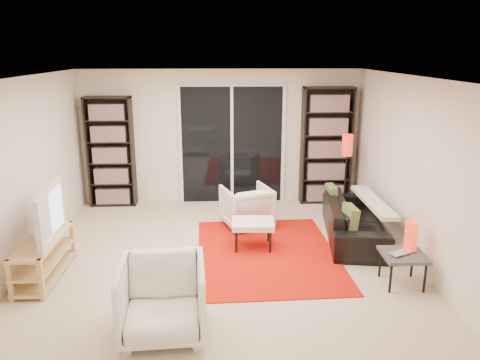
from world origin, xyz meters
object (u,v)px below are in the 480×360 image
at_px(sofa, 354,219).
at_px(side_table, 403,257).
at_px(bookshelf_right, 326,146).
at_px(armchair_back, 247,206).
at_px(bookshelf_left, 111,152).
at_px(floor_lamp, 347,153).
at_px(armchair_front, 163,299).
at_px(tv_stand, 44,257).
at_px(ottoman, 253,225).

bearing_deg(sofa, side_table, -165.35).
bearing_deg(bookshelf_right, sofa, -88.04).
bearing_deg(armchair_back, bookshelf_left, -44.57).
height_order(side_table, floor_lamp, floor_lamp).
bearing_deg(bookshelf_left, armchair_front, -71.71).
height_order(tv_stand, armchair_front, armchair_front).
bearing_deg(ottoman, bookshelf_right, 54.24).
relative_size(bookshelf_left, armchair_front, 2.31).
distance_m(armchair_back, armchair_front, 3.07).
bearing_deg(tv_stand, floor_lamp, 27.87).
xyz_separation_m(sofa, side_table, (0.17, -1.47, 0.07)).
height_order(bookshelf_left, tv_stand, bookshelf_left).
distance_m(tv_stand, ottoman, 2.74).
bearing_deg(armchair_back, tv_stand, 14.30).
relative_size(bookshelf_right, armchair_front, 2.49).
relative_size(bookshelf_right, tv_stand, 1.68).
bearing_deg(bookshelf_left, floor_lamp, -7.17).
relative_size(armchair_back, ottoman, 1.19).
bearing_deg(tv_stand, bookshelf_left, 84.99).
distance_m(armchair_back, side_table, 2.66).
height_order(sofa, ottoman, sofa).
bearing_deg(sofa, armchair_back, 78.83).
xyz_separation_m(sofa, floor_lamp, (0.18, 1.22, 0.74)).
xyz_separation_m(armchair_back, side_table, (1.74, -2.01, 0.03)).
bearing_deg(armchair_front, sofa, 39.01).
height_order(ottoman, floor_lamp, floor_lamp).
xyz_separation_m(bookshelf_left, armchair_back, (2.34, -1.19, -0.65)).
xyz_separation_m(bookshelf_right, sofa, (0.06, -1.73, -0.76)).
bearing_deg(sofa, ottoman, 109.25).
xyz_separation_m(bookshelf_right, side_table, (0.23, -3.20, -0.69)).
relative_size(sofa, armchair_front, 2.32).
distance_m(sofa, armchair_back, 1.66).
bearing_deg(armchair_front, bookshelf_right, 54.91).
relative_size(armchair_back, armchair_front, 0.86).
bearing_deg(armchair_back, ottoman, 75.00).
bearing_deg(floor_lamp, side_table, -90.09).
relative_size(bookshelf_left, side_table, 3.81).
distance_m(armchair_front, ottoman, 2.30).
bearing_deg(side_table, bookshelf_right, 94.13).
xyz_separation_m(sofa, armchair_back, (-1.57, 0.54, 0.04)).
xyz_separation_m(armchair_back, ottoman, (0.04, -0.85, 0.02)).
bearing_deg(ottoman, side_table, -34.35).
xyz_separation_m(bookshelf_right, armchair_front, (-2.50, -4.09, -0.67)).
bearing_deg(bookshelf_left, sofa, -23.92).
relative_size(tv_stand, floor_lamp, 0.93).
height_order(armchair_back, ottoman, armchair_back).
bearing_deg(tv_stand, side_table, -5.22).
bearing_deg(armchair_front, bookshelf_left, 104.57).
distance_m(tv_stand, sofa, 4.29).
height_order(bookshelf_left, side_table, bookshelf_left).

